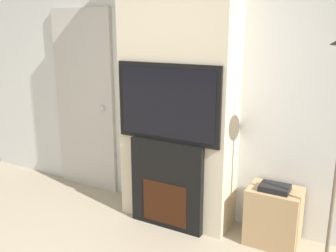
# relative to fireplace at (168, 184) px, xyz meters

# --- Properties ---
(wall_back) EXTENTS (6.00, 0.06, 2.70)m
(wall_back) POSITION_rel_fireplace_xyz_m (0.00, 0.42, 0.92)
(wall_back) COLOR silver
(wall_back) RESTS_ON ground_plane
(chimney_breast) EXTENTS (1.10, 0.39, 2.70)m
(chimney_breast) POSITION_rel_fireplace_xyz_m (0.00, 0.20, 0.92)
(chimney_breast) COLOR beige
(chimney_breast) RESTS_ON ground_plane
(fireplace) EXTENTS (0.74, 0.15, 0.86)m
(fireplace) POSITION_rel_fireplace_xyz_m (0.00, 0.00, 0.00)
(fireplace) COLOR black
(fireplace) RESTS_ON ground_plane
(television) EXTENTS (1.03, 0.07, 0.71)m
(television) POSITION_rel_fireplace_xyz_m (0.00, -0.00, 0.79)
(television) COLOR black
(television) RESTS_ON fireplace
(media_stand) EXTENTS (0.45, 0.34, 0.57)m
(media_stand) POSITION_rel_fireplace_xyz_m (0.97, 0.18, -0.16)
(media_stand) COLOR tan
(media_stand) RESTS_ON ground_plane
(entry_door) EXTENTS (0.83, 0.09, 2.09)m
(entry_door) POSITION_rel_fireplace_xyz_m (-1.31, 0.36, 0.62)
(entry_door) COLOR #BCB7AD
(entry_door) RESTS_ON ground_plane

